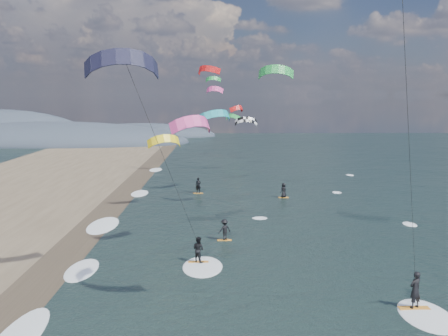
{
  "coord_description": "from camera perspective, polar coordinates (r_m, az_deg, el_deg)",
  "views": [
    {
      "loc": [
        -1.32,
        -15.58,
        11.04
      ],
      "look_at": [
        -1.0,
        12.0,
        7.0
      ],
      "focal_mm": 40.0,
      "sensor_mm": 36.0,
      "label": 1
    }
  ],
  "objects": [
    {
      "name": "wet_sand_strip",
      "position": [
        29.84,
        -22.28,
        -14.02
      ],
      "size": [
        3.0,
        240.0,
        0.0
      ],
      "primitive_type": "cube",
      "color": "#382D23",
      "rests_on": "ground"
    },
    {
      "name": "coastal_hills",
      "position": [
        131.35,
        -20.03,
        3.01
      ],
      "size": [
        80.0,
        41.0,
        15.0
      ],
      "color": "#3D4756",
      "rests_on": "ground"
    },
    {
      "name": "kitesurfer_near_b",
      "position": [
        27.94,
        -8.3,
        4.28
      ],
      "size": [
        7.13,
        8.59,
        14.01
      ],
      "color": "orange",
      "rests_on": "ground"
    },
    {
      "name": "far_kitesurfers",
      "position": [
        47.11,
        1.54,
        -4.16
      ],
      "size": [
        10.46,
        19.32,
        1.81
      ],
      "color": "orange",
      "rests_on": "ground"
    },
    {
      "name": "bg_kite_field",
      "position": [
        69.37,
        -0.22,
        7.75
      ],
      "size": [
        13.31,
        75.68,
        8.93
      ],
      "color": "red",
      "rests_on": "ground"
    },
    {
      "name": "shoreline_surf",
      "position": [
        33.64,
        -17.33,
        -11.22
      ],
      "size": [
        2.4,
        79.4,
        0.11
      ],
      "color": "white",
      "rests_on": "ground"
    }
  ]
}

